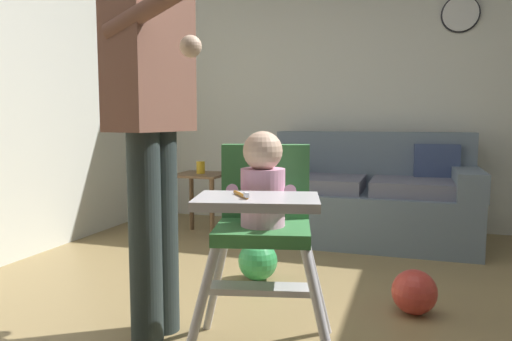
{
  "coord_description": "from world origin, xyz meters",
  "views": [
    {
      "loc": [
        0.38,
        -1.94,
        0.96
      ],
      "look_at": [
        -0.22,
        -0.1,
        0.76
      ],
      "focal_mm": 33.84,
      "sensor_mm": 36.0,
      "label": 1
    }
  ],
  "objects": [
    {
      "name": "sippy_cup",
      "position": [
        -1.28,
        1.68,
        0.57
      ],
      "size": [
        0.07,
        0.07,
        0.1
      ],
      "primitive_type": "cylinder",
      "color": "gold",
      "rests_on": "side_table"
    },
    {
      "name": "couch",
      "position": [
        0.07,
        1.98,
        0.33
      ],
      "size": [
        1.64,
        0.86,
        0.86
      ],
      "rotation": [
        0.0,
        0.0,
        -1.57
      ],
      "color": "slate",
      "rests_on": "ground"
    },
    {
      "name": "side_table",
      "position": [
        -1.28,
        1.68,
        0.38
      ],
      "size": [
        0.4,
        0.4,
        0.52
      ],
      "color": "brown",
      "rests_on": "ground"
    },
    {
      "name": "adult_standing",
      "position": [
        -0.68,
        -0.11,
        0.97
      ],
      "size": [
        0.51,
        0.55,
        1.71
      ],
      "rotation": [
        0.0,
        0.0,
        -0.14
      ],
      "color": "#2A3535",
      "rests_on": "ground"
    },
    {
      "name": "wall_clock",
      "position": [
        0.72,
        2.46,
        1.83
      ],
      "size": [
        0.3,
        0.04,
        0.3
      ],
      "color": "white"
    },
    {
      "name": "toy_ball",
      "position": [
        -0.48,
        0.74,
        0.12
      ],
      "size": [
        0.24,
        0.24,
        0.24
      ],
      "primitive_type": "sphere",
      "color": "green",
      "rests_on": "ground"
    },
    {
      "name": "high_chair",
      "position": [
        -0.16,
        -0.19,
        0.62
      ],
      "size": [
        0.72,
        0.82,
        0.92
      ],
      "rotation": [
        0.0,
        0.0,
        -1.34
      ],
      "color": "silver",
      "rests_on": "ground"
    },
    {
      "name": "toy_ball_second",
      "position": [
        0.42,
        0.5,
        0.11
      ],
      "size": [
        0.22,
        0.22,
        0.22
      ],
      "primitive_type": "sphere",
      "color": "#D13D33",
      "rests_on": "ground"
    },
    {
      "name": "wall_far",
      "position": [
        0.0,
        2.5,
        1.4
      ],
      "size": [
        5.12,
        0.06,
        2.8
      ],
      "primitive_type": "cube",
      "color": "silver",
      "rests_on": "ground"
    }
  ]
}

